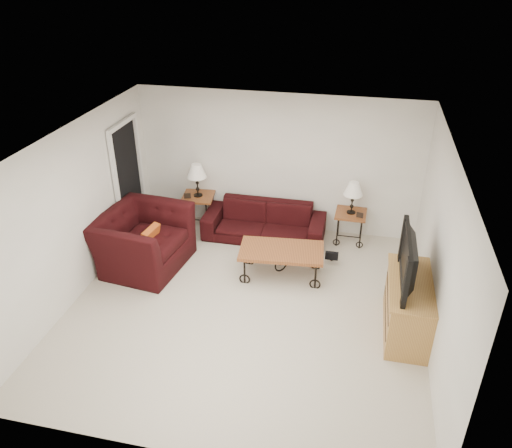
{
  "coord_description": "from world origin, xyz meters",
  "views": [
    {
      "loc": [
        1.39,
        -5.62,
        4.59
      ],
      "look_at": [
        0.0,
        0.7,
        1.0
      ],
      "focal_mm": 35.15,
      "sensor_mm": 36.0,
      "label": 1
    }
  ],
  "objects_px": {
    "coffee_table": "(281,263)",
    "television": "(415,261)",
    "backpack": "(332,250)",
    "side_table_left": "(199,210)",
    "tv_stand": "(408,307)",
    "lamp_right": "(353,198)",
    "sofa": "(264,222)",
    "lamp_left": "(197,180)",
    "side_table_right": "(350,227)",
    "armchair": "(143,240)"
  },
  "relations": [
    {
      "from": "coffee_table",
      "to": "tv_stand",
      "type": "distance_m",
      "value": 2.08
    },
    {
      "from": "television",
      "to": "backpack",
      "type": "distance_m",
      "value": 2.07
    },
    {
      "from": "side_table_left",
      "to": "lamp_right",
      "type": "relative_size",
      "value": 1.07
    },
    {
      "from": "side_table_left",
      "to": "lamp_left",
      "type": "height_order",
      "value": "lamp_left"
    },
    {
      "from": "coffee_table",
      "to": "armchair",
      "type": "distance_m",
      "value": 2.25
    },
    {
      "from": "sofa",
      "to": "armchair",
      "type": "bearing_deg",
      "value": -143.51
    },
    {
      "from": "lamp_left",
      "to": "armchair",
      "type": "height_order",
      "value": "lamp_left"
    },
    {
      "from": "lamp_right",
      "to": "television",
      "type": "distance_m",
      "value": 2.39
    },
    {
      "from": "side_table_right",
      "to": "backpack",
      "type": "height_order",
      "value": "side_table_right"
    },
    {
      "from": "side_table_left",
      "to": "tv_stand",
      "type": "bearing_deg",
      "value": -31.32
    },
    {
      "from": "television",
      "to": "coffee_table",
      "type": "bearing_deg",
      "value": -116.3
    },
    {
      "from": "side_table_right",
      "to": "tv_stand",
      "type": "distance_m",
      "value": 2.39
    },
    {
      "from": "sofa",
      "to": "backpack",
      "type": "xyz_separation_m",
      "value": [
        1.26,
        -0.53,
        -0.1
      ]
    },
    {
      "from": "backpack",
      "to": "tv_stand",
      "type": "bearing_deg",
      "value": -52.37
    },
    {
      "from": "lamp_left",
      "to": "armchair",
      "type": "xyz_separation_m",
      "value": [
        -0.46,
        -1.46,
        -0.46
      ]
    },
    {
      "from": "coffee_table",
      "to": "tv_stand",
      "type": "bearing_deg",
      "value": -26.05
    },
    {
      "from": "television",
      "to": "lamp_right",
      "type": "bearing_deg",
      "value": -158.83
    },
    {
      "from": "sofa",
      "to": "lamp_right",
      "type": "xyz_separation_m",
      "value": [
        1.49,
        0.18,
        0.55
      ]
    },
    {
      "from": "sofa",
      "to": "coffee_table",
      "type": "relative_size",
      "value": 1.65
    },
    {
      "from": "sofa",
      "to": "backpack",
      "type": "relative_size",
      "value": 5.03
    },
    {
      "from": "lamp_right",
      "to": "armchair",
      "type": "height_order",
      "value": "lamp_right"
    },
    {
      "from": "side_table_right",
      "to": "lamp_left",
      "type": "xyz_separation_m",
      "value": [
        -2.76,
        0.0,
        0.63
      ]
    },
    {
      "from": "backpack",
      "to": "coffee_table",
      "type": "bearing_deg",
      "value": -140.48
    },
    {
      "from": "tv_stand",
      "to": "lamp_right",
      "type": "bearing_deg",
      "value": 111.62
    },
    {
      "from": "side_table_left",
      "to": "backpack",
      "type": "height_order",
      "value": "side_table_left"
    },
    {
      "from": "side_table_left",
      "to": "backpack",
      "type": "distance_m",
      "value": 2.63
    },
    {
      "from": "side_table_right",
      "to": "lamp_left",
      "type": "distance_m",
      "value": 2.84
    },
    {
      "from": "sofa",
      "to": "television",
      "type": "relative_size",
      "value": 1.82
    },
    {
      "from": "lamp_right",
      "to": "armchair",
      "type": "relative_size",
      "value": 0.4
    },
    {
      "from": "side_table_left",
      "to": "television",
      "type": "relative_size",
      "value": 0.52
    },
    {
      "from": "sofa",
      "to": "side_table_left",
      "type": "bearing_deg",
      "value": 171.95
    },
    {
      "from": "side_table_left",
      "to": "tv_stand",
      "type": "distance_m",
      "value": 4.27
    },
    {
      "from": "lamp_left",
      "to": "coffee_table",
      "type": "relative_size",
      "value": 0.47
    },
    {
      "from": "coffee_table",
      "to": "television",
      "type": "relative_size",
      "value": 1.11
    },
    {
      "from": "side_table_left",
      "to": "lamp_left",
      "type": "bearing_deg",
      "value": 0.0
    },
    {
      "from": "side_table_left",
      "to": "backpack",
      "type": "xyz_separation_m",
      "value": [
        2.53,
        -0.71,
        -0.09
      ]
    },
    {
      "from": "television",
      "to": "tv_stand",
      "type": "bearing_deg",
      "value": 90.0
    },
    {
      "from": "sofa",
      "to": "lamp_left",
      "type": "relative_size",
      "value": 3.49
    },
    {
      "from": "lamp_left",
      "to": "lamp_right",
      "type": "relative_size",
      "value": 1.07
    },
    {
      "from": "lamp_right",
      "to": "armchair",
      "type": "bearing_deg",
      "value": -155.61
    },
    {
      "from": "sofa",
      "to": "coffee_table",
      "type": "bearing_deg",
      "value": -65.84
    },
    {
      "from": "lamp_left",
      "to": "tv_stand",
      "type": "relative_size",
      "value": 0.47
    },
    {
      "from": "lamp_right",
      "to": "sofa",
      "type": "bearing_deg",
      "value": -173.12
    },
    {
      "from": "lamp_right",
      "to": "armchair",
      "type": "xyz_separation_m",
      "value": [
        -3.23,
        -1.46,
        -0.4
      ]
    },
    {
      "from": "coffee_table",
      "to": "backpack",
      "type": "height_order",
      "value": "coffee_table"
    },
    {
      "from": "lamp_left",
      "to": "coffee_table",
      "type": "height_order",
      "value": "lamp_left"
    },
    {
      "from": "side_table_right",
      "to": "tv_stand",
      "type": "bearing_deg",
      "value": -68.38
    },
    {
      "from": "side_table_right",
      "to": "backpack",
      "type": "xyz_separation_m",
      "value": [
        -0.23,
        -0.71,
        -0.07
      ]
    },
    {
      "from": "sofa",
      "to": "side_table_right",
      "type": "xyz_separation_m",
      "value": [
        1.49,
        0.18,
        -0.03
      ]
    },
    {
      "from": "tv_stand",
      "to": "coffee_table",
      "type": "bearing_deg",
      "value": 153.95
    }
  ]
}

